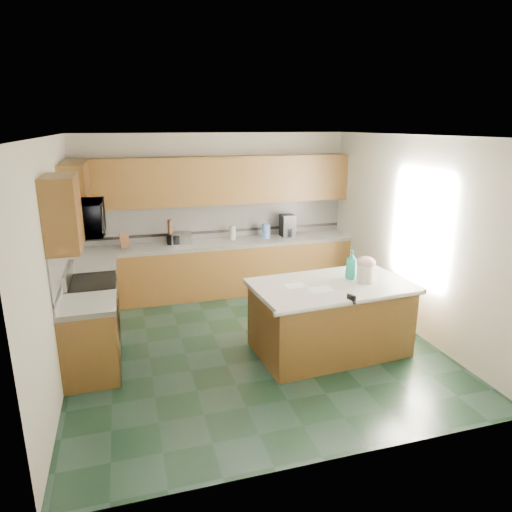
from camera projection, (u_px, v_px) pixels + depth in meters
name	position (u px, v px, depth m)	size (l,w,h in m)	color
floor	(253.00, 344.00, 6.10)	(4.60, 4.60, 0.00)	black
ceiling	(252.00, 136.00, 5.35)	(4.60, 4.60, 0.00)	white
wall_back	(216.00, 213.00, 7.87)	(4.60, 0.04, 2.70)	white
wall_front	(333.00, 320.00, 3.59)	(4.60, 0.04, 2.70)	white
wall_left	(53.00, 262.00, 5.10)	(0.04, 4.60, 2.70)	white
wall_right	(412.00, 235.00, 6.36)	(0.04, 4.60, 2.70)	white
back_base_cab	(221.00, 270.00, 7.83)	(4.60, 0.60, 0.86)	#361E0B
back_countertop	(220.00, 244.00, 7.70)	(4.60, 0.64, 0.06)	silver
back_upper_cab	(217.00, 180.00, 7.53)	(4.60, 0.33, 0.78)	#361E0B
back_backsplash	(216.00, 220.00, 7.87)	(4.60, 0.02, 0.63)	silver
back_accent_band	(217.00, 231.00, 7.92)	(4.60, 0.01, 0.05)	black
left_base_cab_rear	(96.00, 296.00, 6.63)	(0.60, 0.82, 0.86)	#361E0B
left_counter_rear	(93.00, 266.00, 6.51)	(0.64, 0.82, 0.06)	silver
left_base_cab_front	(91.00, 342.00, 5.22)	(0.60, 0.72, 0.86)	#361E0B
left_counter_front	(87.00, 305.00, 5.10)	(0.64, 0.72, 0.06)	silver
left_backsplash	(63.00, 258.00, 5.65)	(0.02, 2.30, 0.63)	silver
left_accent_band	(65.00, 273.00, 5.71)	(0.01, 2.30, 0.05)	black
left_upper_cab_rear	(76.00, 191.00, 6.30)	(0.33, 1.09, 0.78)	#361E0B
left_upper_cab_front	(62.00, 213.00, 4.77)	(0.33, 0.72, 0.78)	#361E0B
range_body	(94.00, 316.00, 5.90)	(0.60, 0.76, 0.88)	#B7B7BC
range_oven_door	(117.00, 317.00, 5.99)	(0.02, 0.68, 0.55)	black
range_cooktop	(90.00, 283.00, 5.78)	(0.62, 0.78, 0.04)	black
range_handle	(117.00, 289.00, 5.90)	(0.02, 0.02, 0.66)	#B7B7BC
range_backguard	(67.00, 276.00, 5.67)	(0.06, 0.76, 0.18)	#B7B7BC
microwave	(83.00, 218.00, 5.54)	(0.73, 0.50, 0.41)	#B7B7BC
island_base	(330.00, 320.00, 5.82)	(1.85, 1.06, 0.86)	#361E0B
island_top	(331.00, 286.00, 5.69)	(1.95, 1.16, 0.06)	silver
island_bullnose	(353.00, 303.00, 5.16)	(0.06, 0.06, 1.95)	silver
treat_jar	(365.00, 274.00, 5.71)	(0.21, 0.21, 0.22)	beige
treat_jar_lid	(366.00, 262.00, 5.67)	(0.23, 0.23, 0.15)	beige
treat_jar_knob	(366.00, 259.00, 5.65)	(0.03, 0.03, 0.08)	tan
treat_jar_knob_end_l	(364.00, 259.00, 5.64)	(0.04, 0.04, 0.04)	tan
treat_jar_knob_end_r	(369.00, 258.00, 5.66)	(0.04, 0.04, 0.04)	tan
soap_bottle_island	(351.00, 265.00, 5.82)	(0.14, 0.15, 0.37)	teal
paper_sheet_a	(321.00, 289.00, 5.48)	(0.29, 0.22, 0.00)	white
paper_sheet_b	(295.00, 286.00, 5.61)	(0.25, 0.19, 0.00)	white
clamp_body	(351.00, 299.00, 5.16)	(0.03, 0.11, 0.10)	black
clamp_handle	(354.00, 303.00, 5.10)	(0.02, 0.02, 0.08)	black
knife_block	(124.00, 241.00, 7.29)	(0.13, 0.11, 0.24)	#472814
utensil_crock	(171.00, 239.00, 7.52)	(0.13, 0.13, 0.17)	black
utensil_bundle	(170.00, 227.00, 7.47)	(0.08, 0.08, 0.24)	#472814
toaster_oven	(181.00, 238.00, 7.54)	(0.33, 0.22, 0.19)	#B7B7BC
toaster_oven_door	(182.00, 240.00, 7.44)	(0.29, 0.01, 0.15)	black
paper_towel	(233.00, 233.00, 7.82)	(0.11, 0.11, 0.24)	white
paper_towel_base	(233.00, 239.00, 7.85)	(0.16, 0.16, 0.01)	#B7B7BC
water_jug	(266.00, 231.00, 7.94)	(0.15, 0.15, 0.25)	#5F88D7
water_jug_neck	(266.00, 223.00, 7.90)	(0.07, 0.07, 0.04)	#5F88D7
coffee_maker	(287.00, 225.00, 8.05)	(0.23, 0.25, 0.39)	black
coffee_carafe	(288.00, 232.00, 8.03)	(0.16, 0.16, 0.16)	black
soap_bottle_back	(286.00, 230.00, 8.03)	(0.10, 0.10, 0.23)	white
soap_back_cap	(286.00, 223.00, 8.00)	(0.02, 0.02, 0.03)	red
window_light_proxy	(420.00, 227.00, 6.12)	(0.02, 1.40, 1.10)	white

